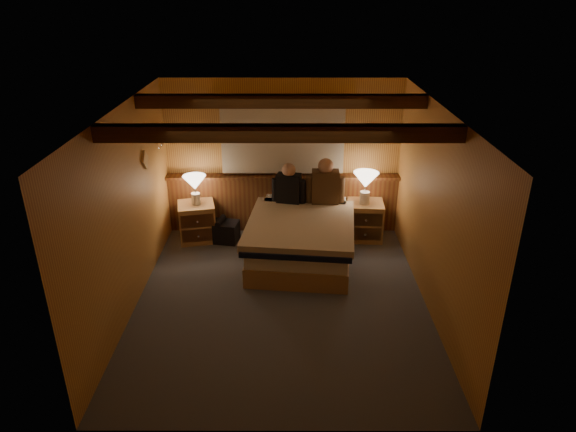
{
  "coord_description": "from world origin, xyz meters",
  "views": [
    {
      "loc": [
        0.09,
        -5.47,
        3.63
      ],
      "look_at": [
        0.08,
        0.4,
        0.97
      ],
      "focal_mm": 32.0,
      "sensor_mm": 36.0,
      "label": 1
    }
  ],
  "objects_px": {
    "lamp_left": "(195,184)",
    "person_left": "(289,186)",
    "nightstand_right": "(365,220)",
    "lamp_right": "(366,182)",
    "person_right": "(325,184)",
    "duffel_bag": "(221,231)",
    "bed": "(301,238)",
    "nightstand_left": "(197,222)"
  },
  "relations": [
    {
      "from": "nightstand_left",
      "to": "person_right",
      "type": "relative_size",
      "value": 0.89
    },
    {
      "from": "person_right",
      "to": "duffel_bag",
      "type": "xyz_separation_m",
      "value": [
        -1.59,
        -0.04,
        -0.75
      ]
    },
    {
      "from": "lamp_right",
      "to": "duffel_bag",
      "type": "xyz_separation_m",
      "value": [
        -2.19,
        -0.08,
        -0.78
      ]
    },
    {
      "from": "person_right",
      "to": "duffel_bag",
      "type": "bearing_deg",
      "value": -177.61
    },
    {
      "from": "bed",
      "to": "nightstand_left",
      "type": "relative_size",
      "value": 3.18
    },
    {
      "from": "lamp_right",
      "to": "duffel_bag",
      "type": "height_order",
      "value": "lamp_right"
    },
    {
      "from": "lamp_right",
      "to": "nightstand_left",
      "type": "bearing_deg",
      "value": -179.3
    },
    {
      "from": "bed",
      "to": "nightstand_left",
      "type": "xyz_separation_m",
      "value": [
        -1.59,
        0.62,
        -0.03
      ]
    },
    {
      "from": "duffel_bag",
      "to": "lamp_left",
      "type": "bearing_deg",
      "value": -178.39
    },
    {
      "from": "lamp_left",
      "to": "lamp_right",
      "type": "distance_m",
      "value": 2.55
    },
    {
      "from": "bed",
      "to": "nightstand_left",
      "type": "height_order",
      "value": "bed"
    },
    {
      "from": "duffel_bag",
      "to": "nightstand_right",
      "type": "bearing_deg",
      "value": 12.9
    },
    {
      "from": "nightstand_left",
      "to": "lamp_right",
      "type": "xyz_separation_m",
      "value": [
        2.56,
        0.03,
        0.65
      ]
    },
    {
      "from": "bed",
      "to": "lamp_right",
      "type": "relative_size",
      "value": 4.03
    },
    {
      "from": "lamp_right",
      "to": "person_right",
      "type": "distance_m",
      "value": 0.61
    },
    {
      "from": "bed",
      "to": "duffel_bag",
      "type": "xyz_separation_m",
      "value": [
        -1.22,
        0.57,
        -0.16
      ]
    },
    {
      "from": "nightstand_right",
      "to": "lamp_left",
      "type": "relative_size",
      "value": 1.32
    },
    {
      "from": "bed",
      "to": "lamp_right",
      "type": "bearing_deg",
      "value": 39.89
    },
    {
      "from": "lamp_right",
      "to": "person_right",
      "type": "relative_size",
      "value": 0.7
    },
    {
      "from": "nightstand_left",
      "to": "lamp_left",
      "type": "xyz_separation_m",
      "value": [
        0.01,
        0.0,
        0.61
      ]
    },
    {
      "from": "nightstand_right",
      "to": "person_left",
      "type": "bearing_deg",
      "value": -173.52
    },
    {
      "from": "nightstand_right",
      "to": "person_left",
      "type": "relative_size",
      "value": 0.94
    },
    {
      "from": "person_left",
      "to": "duffel_bag",
      "type": "height_order",
      "value": "person_left"
    },
    {
      "from": "nightstand_left",
      "to": "duffel_bag",
      "type": "distance_m",
      "value": 0.39
    },
    {
      "from": "nightstand_right",
      "to": "lamp_right",
      "type": "relative_size",
      "value": 1.2
    },
    {
      "from": "bed",
      "to": "person_left",
      "type": "distance_m",
      "value": 0.85
    },
    {
      "from": "nightstand_left",
      "to": "person_right",
      "type": "distance_m",
      "value": 2.05
    },
    {
      "from": "nightstand_right",
      "to": "person_right",
      "type": "bearing_deg",
      "value": -169.72
    },
    {
      "from": "bed",
      "to": "lamp_right",
      "type": "distance_m",
      "value": 1.32
    },
    {
      "from": "nightstand_left",
      "to": "person_right",
      "type": "height_order",
      "value": "person_right"
    },
    {
      "from": "nightstand_left",
      "to": "person_left",
      "type": "xyz_separation_m",
      "value": [
        1.41,
        0.0,
        0.59
      ]
    },
    {
      "from": "lamp_right",
      "to": "person_left",
      "type": "relative_size",
      "value": 0.79
    },
    {
      "from": "lamp_left",
      "to": "person_right",
      "type": "xyz_separation_m",
      "value": [
        1.94,
        -0.02,
        0.01
      ]
    },
    {
      "from": "duffel_bag",
      "to": "lamp_right",
      "type": "bearing_deg",
      "value": 12.24
    },
    {
      "from": "person_left",
      "to": "person_right",
      "type": "distance_m",
      "value": 0.54
    },
    {
      "from": "lamp_left",
      "to": "person_left",
      "type": "relative_size",
      "value": 0.72
    },
    {
      "from": "person_right",
      "to": "lamp_left",
      "type": "bearing_deg",
      "value": -179.43
    },
    {
      "from": "nightstand_left",
      "to": "duffel_bag",
      "type": "bearing_deg",
      "value": -19.77
    },
    {
      "from": "nightstand_right",
      "to": "lamp_left",
      "type": "distance_m",
      "value": 2.65
    },
    {
      "from": "nightstand_left",
      "to": "lamp_right",
      "type": "distance_m",
      "value": 2.64
    },
    {
      "from": "lamp_right",
      "to": "person_right",
      "type": "bearing_deg",
      "value": -175.76
    },
    {
      "from": "nightstand_right",
      "to": "duffel_bag",
      "type": "distance_m",
      "value": 2.23
    }
  ]
}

